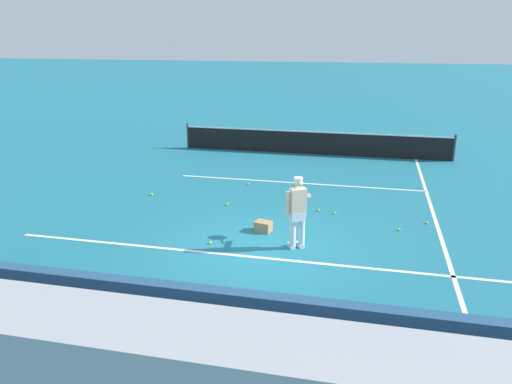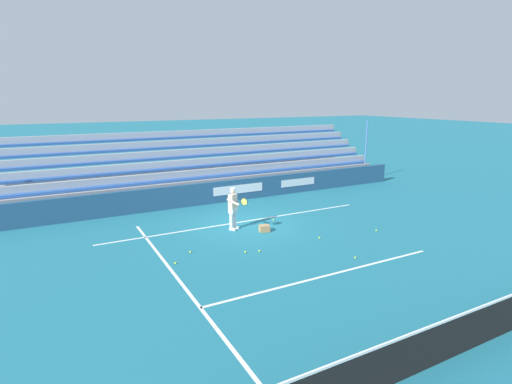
% 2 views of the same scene
% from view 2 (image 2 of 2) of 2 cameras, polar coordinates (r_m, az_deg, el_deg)
% --- Properties ---
extents(ground_plane, '(160.00, 160.00, 0.00)m').
position_cam_2_polar(ground_plane, '(16.83, -1.32, -4.75)').
color(ground_plane, '#1E6B7F').
extents(court_baseline_white, '(12.00, 0.10, 0.01)m').
position_cam_2_polar(court_baseline_white, '(17.25, -2.07, -4.28)').
color(court_baseline_white, white).
rests_on(court_baseline_white, ground).
extents(court_sideline_white, '(0.10, 12.00, 0.01)m').
position_cam_2_polar(court_sideline_white, '(11.94, -10.52, -12.81)').
color(court_sideline_white, white).
rests_on(court_sideline_white, ground).
extents(court_service_line_white, '(8.22, 0.10, 0.01)m').
position_cam_2_polar(court_service_line_white, '(12.50, 10.38, -11.57)').
color(court_service_line_white, white).
rests_on(court_service_line_white, ground).
extents(back_wall_sponsor_board, '(23.61, 0.25, 1.10)m').
position_cam_2_polar(back_wall_sponsor_board, '(20.23, -6.45, -0.11)').
color(back_wall_sponsor_board, navy).
rests_on(back_wall_sponsor_board, ground).
extents(bleacher_stand, '(22.43, 4.00, 3.85)m').
position_cam_2_polar(bleacher_stand, '(22.58, -8.97, 1.85)').
color(bleacher_stand, '#9EA3A8').
rests_on(bleacher_stand, ground).
extents(tennis_player, '(0.56, 1.07, 1.71)m').
position_cam_2_polar(tennis_player, '(16.06, -3.26, -2.32)').
color(tennis_player, silver).
rests_on(tennis_player, ground).
extents(ball_box_cardboard, '(0.45, 0.38, 0.26)m').
position_cam_2_polar(ball_box_cardboard, '(16.01, 1.20, -5.21)').
color(ball_box_cardboard, '#A87F51').
rests_on(ball_box_cardboard, ground).
extents(tennis_ball_on_baseline, '(0.07, 0.07, 0.07)m').
position_cam_2_polar(tennis_ball_on_baseline, '(16.78, 16.82, -5.27)').
color(tennis_ball_on_baseline, '#CCE533').
rests_on(tennis_ball_on_baseline, ground).
extents(tennis_ball_by_box, '(0.07, 0.07, 0.07)m').
position_cam_2_polar(tennis_ball_by_box, '(13.91, -1.50, -8.56)').
color(tennis_ball_by_box, '#CCE533').
rests_on(tennis_ball_by_box, ground).
extents(tennis_ball_near_player, '(0.07, 0.07, 0.07)m').
position_cam_2_polar(tennis_ball_near_player, '(13.99, 0.50, -8.43)').
color(tennis_ball_near_player, '#CCE533').
rests_on(tennis_ball_near_player, ground).
extents(tennis_ball_midcourt, '(0.07, 0.07, 0.07)m').
position_cam_2_polar(tennis_ball_midcourt, '(13.85, 14.00, -9.08)').
color(tennis_ball_midcourt, '#CCE533').
rests_on(tennis_ball_midcourt, ground).
extents(tennis_ball_stray_back, '(0.07, 0.07, 0.07)m').
position_cam_2_polar(tennis_ball_stray_back, '(13.28, -11.45, -9.93)').
color(tennis_ball_stray_back, '#CCE533').
rests_on(tennis_ball_stray_back, ground).
extents(tennis_ball_toward_net, '(0.07, 0.07, 0.07)m').
position_cam_2_polar(tennis_ball_toward_net, '(14.08, -9.36, -8.47)').
color(tennis_ball_toward_net, '#CCE533').
rests_on(tennis_ball_toward_net, ground).
extents(tennis_ball_far_right, '(0.07, 0.07, 0.07)m').
position_cam_2_polar(tennis_ball_far_right, '(15.44, 9.06, -6.47)').
color(tennis_ball_far_right, '#CCE533').
rests_on(tennis_ball_far_right, ground).
extents(tennis_ball_far_left, '(0.07, 0.07, 0.07)m').
position_cam_2_polar(tennis_ball_far_left, '(17.43, 2.52, -4.00)').
color(tennis_ball_far_left, '#CCE533').
rests_on(tennis_ball_far_left, ground).
extents(tennis_net, '(11.09, 0.09, 1.07)m').
position_cam_2_polar(tennis_net, '(9.69, 27.33, -17.45)').
color(tennis_net, '#33383D').
rests_on(tennis_net, ground).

